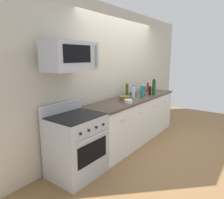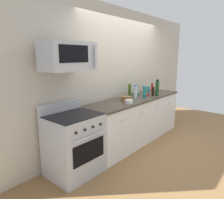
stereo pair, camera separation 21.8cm
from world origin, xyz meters
The scene contains 16 objects.
ground_plane centered at (0.00, 0.00, 0.00)m, with size 6.79×6.79×0.00m, color olive.
back_wall centered at (0.00, 0.41, 1.35)m, with size 5.66×0.10×2.70m, color beige.
counter_unit centered at (0.00, 0.00, 0.46)m, with size 2.57×0.66×0.92m.
range_oven centered at (-1.66, 0.00, 0.47)m, with size 0.76×0.69×1.07m.
microwave centered at (-1.66, 0.05, 1.75)m, with size 0.74×0.44×0.40m.
bottle_olive_oil centered at (0.06, 0.22, 1.05)m, with size 0.06×0.06×0.28m.
bottle_sparkling_teal centered at (0.11, -0.11, 1.05)m, with size 0.07×0.07×0.27m.
bottle_wine_green centered at (0.50, -0.19, 1.08)m, with size 0.08×0.08×0.34m.
bottle_soy_sauce_dark centered at (0.42, -0.14, 1.02)m, with size 0.06×0.06×0.20m.
bottle_dish_soap centered at (0.49, 0.02, 1.01)m, with size 0.06×0.06×0.20m.
bottle_water_clear centered at (-0.06, -0.01, 1.05)m, with size 0.07×0.07×0.26m.
bottle_hot_sauce_red centered at (0.92, 0.16, 1.02)m, with size 0.05×0.05×0.21m.
bowl_white_ceramic centered at (-0.53, -0.19, 0.95)m, with size 0.14×0.14×0.07m.
bowl_wooden_salad centered at (-0.35, 0.02, 0.96)m, with size 0.20×0.20×0.08m.
bowl_green_glaze centered at (0.23, 0.16, 0.95)m, with size 0.15×0.15×0.07m.
bowl_red_small centered at (0.32, -0.03, 0.95)m, with size 0.11×0.11×0.05m.
Camera 2 is at (-3.50, -2.29, 1.75)m, focal length 33.16 mm.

